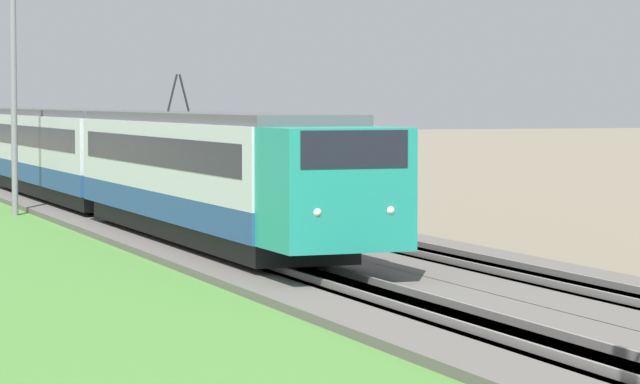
# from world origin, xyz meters

# --- Properties ---
(ballast_main) EXTENTS (240.00, 4.40, 0.30)m
(ballast_main) POSITION_xyz_m (50.00, 0.00, 0.15)
(ballast_main) COLOR #605B56
(ballast_main) RESTS_ON ground
(ballast_adjacent) EXTENTS (240.00, 4.40, 0.30)m
(ballast_adjacent) POSITION_xyz_m (50.00, -4.37, 0.15)
(ballast_adjacent) COLOR #605B56
(ballast_adjacent) RESTS_ON ground
(track_main) EXTENTS (240.00, 1.57, 0.45)m
(track_main) POSITION_xyz_m (50.00, 0.00, 0.16)
(track_main) COLOR #4C4238
(track_main) RESTS_ON ground
(track_adjacent) EXTENTS (240.00, 1.57, 0.45)m
(track_adjacent) POSITION_xyz_m (50.00, -4.37, 0.16)
(track_adjacent) COLOR #4C4238
(track_adjacent) RESTS_ON ground
(passenger_train) EXTENTS (59.88, 2.99, 4.93)m
(passenger_train) POSITION_xyz_m (53.93, 0.00, 2.30)
(passenger_train) COLOR teal
(passenger_train) RESTS_ON ground
(catenary_mast_mid) EXTENTS (0.22, 2.56, 9.55)m
(catenary_mast_mid) POSITION_xyz_m (48.58, 2.78, 4.92)
(catenary_mast_mid) COLOR slate
(catenary_mast_mid) RESTS_ON ground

